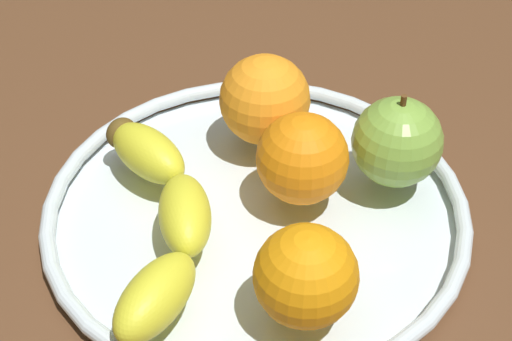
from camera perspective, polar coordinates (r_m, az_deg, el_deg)
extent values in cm
cube|color=brown|center=(60.11, 0.00, -4.85)|extent=(156.59, 156.59, 4.00)
cylinder|color=silver|center=(58.46, 0.00, -3.30)|extent=(30.86, 30.86, 0.60)
torus|color=silver|center=(57.83, 0.00, -2.67)|extent=(32.14, 32.14, 1.20)
ellipsoid|color=yellow|center=(49.22, -7.49, -9.30)|extent=(7.54, 8.20, 3.70)
ellipsoid|color=yellow|center=(53.95, -5.31, -3.28)|extent=(8.23, 5.57, 3.70)
ellipsoid|color=yellow|center=(59.23, -8.02, 1.31)|extent=(8.34, 6.15, 3.70)
ellipsoid|color=brown|center=(61.44, -9.97, 2.76)|extent=(2.80, 3.13, 2.59)
sphere|color=#80B343|center=(58.14, 10.44, 2.11)|extent=(6.87, 6.87, 6.87)
cylinder|color=#593819|center=(55.94, 10.89, 4.98)|extent=(0.44, 0.44, 1.20)
sphere|color=orange|center=(48.04, 3.72, -7.84)|extent=(6.68, 6.68, 6.68)
sphere|color=orange|center=(55.84, 3.46, 0.90)|extent=(6.84, 6.84, 6.84)
sphere|color=orange|center=(61.01, 0.66, 5.29)|extent=(7.28, 7.28, 7.28)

